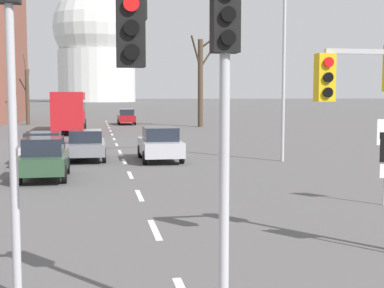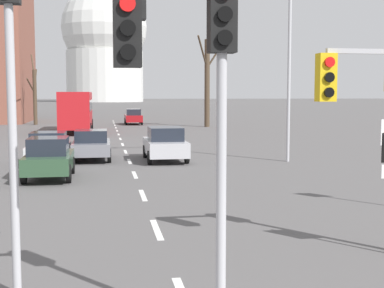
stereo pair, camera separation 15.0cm
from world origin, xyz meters
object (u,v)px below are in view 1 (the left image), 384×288
at_px(traffic_signal_centre_tall, 193,63).
at_px(street_lamp_right, 277,48).
at_px(sedan_far_right, 86,145).
at_px(sedan_distant_centre, 160,144).
at_px(traffic_signal_near_right, 369,93).
at_px(sedan_near_left, 126,117).
at_px(city_bus, 70,109).
at_px(sedan_far_left, 43,147).
at_px(traffic_signal_near_left, 53,25).
at_px(sedan_mid_centre, 44,158).
at_px(sedan_near_right, 75,112).

xyz_separation_m(traffic_signal_centre_tall, street_lamp_right, (7.42, 17.94, 1.84)).
xyz_separation_m(sedan_far_right, sedan_distant_centre, (3.61, -0.81, 0.06)).
xyz_separation_m(traffic_signal_near_right, sedan_near_left, (-2.10, 48.64, -2.46)).
bearing_deg(sedan_distant_centre, city_bus, 103.73).
bearing_deg(street_lamp_right, sedan_far_right, 166.98).
bearing_deg(sedan_far_left, traffic_signal_near_left, -84.08).
relative_size(sedan_mid_centre, city_bus, 0.36).
relative_size(sedan_mid_centre, sedan_far_left, 1.00).
distance_m(sedan_mid_centre, city_bus, 26.63).
bearing_deg(traffic_signal_centre_tall, sedan_far_left, 100.97).
bearing_deg(sedan_distant_centre, sedan_far_left, -177.31).
relative_size(sedan_far_right, city_bus, 0.37).
distance_m(traffic_signal_near_left, street_lamp_right, 18.61).
relative_size(traffic_signal_near_right, sedan_far_left, 1.13).
bearing_deg(sedan_distant_centre, sedan_mid_centre, -135.98).
height_order(traffic_signal_near_left, street_lamp_right, street_lamp_right).
bearing_deg(sedan_near_right, sedan_near_left, -72.53).
bearing_deg(traffic_signal_near_right, traffic_signal_near_left, -167.88).
height_order(traffic_signal_centre_tall, street_lamp_right, street_lamp_right).
bearing_deg(traffic_signal_centre_tall, street_lamp_right, 67.52).
bearing_deg(traffic_signal_near_left, city_bus, 92.20).
bearing_deg(city_bus, street_lamp_right, -64.75).
relative_size(traffic_signal_near_right, sedan_near_right, 1.11).
distance_m(traffic_signal_near_right, traffic_signal_centre_tall, 5.34).
distance_m(sedan_near_right, sedan_distant_centre, 52.74).
distance_m(sedan_far_left, city_bus, 21.96).
bearing_deg(sedan_near_left, sedan_near_right, 107.47).
bearing_deg(traffic_signal_near_right, sedan_mid_centre, 124.00).
relative_size(sedan_near_left, sedan_far_left, 1.18).
bearing_deg(sedan_far_left, sedan_near_left, 79.93).
xyz_separation_m(street_lamp_right, city_bus, (-10.83, 22.96, -3.48)).
distance_m(sedan_far_right, city_bus, 20.95).
height_order(street_lamp_right, sedan_near_right, street_lamp_right).
distance_m(sedan_near_right, city_bus, 30.78).
bearing_deg(sedan_far_left, sedan_far_right, 28.84).
relative_size(sedan_mid_centre, sedan_distant_centre, 0.89).
bearing_deg(sedan_near_left, traffic_signal_near_left, -94.65).
bearing_deg(sedan_far_right, sedan_distant_centre, -12.69).
bearing_deg(sedan_distant_centre, street_lamp_right, -13.24).
xyz_separation_m(traffic_signal_centre_tall, traffic_signal_near_left, (-1.91, 1.88, 0.68)).
relative_size(traffic_signal_centre_tall, street_lamp_right, 0.54).
bearing_deg(traffic_signal_near_left, sedan_near_right, 91.78).
xyz_separation_m(traffic_signal_centre_tall, sedan_near_left, (2.16, 51.84, -2.84)).
xyz_separation_m(traffic_signal_near_left, city_bus, (-1.50, 39.03, -2.32)).
height_order(sedan_near_right, sedan_distant_centre, sedan_distant_centre).
relative_size(traffic_signal_centre_tall, city_bus, 0.45).
bearing_deg(sedan_distant_centre, traffic_signal_near_right, -81.59).
height_order(sedan_near_left, sedan_distant_centre, sedan_near_left).
bearing_deg(sedan_far_left, traffic_signal_near_right, -63.30).
relative_size(sedan_near_left, city_bus, 0.43).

